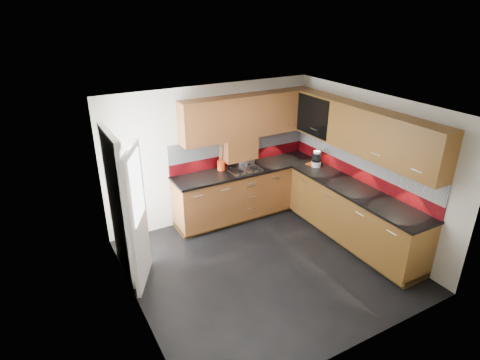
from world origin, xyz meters
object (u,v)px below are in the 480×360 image
gas_hob (244,169)px  toaster (247,160)px  utensil_pot (221,164)px  food_processor (316,159)px

gas_hob → toaster: 0.25m
gas_hob → toaster: (0.17, 0.18, 0.08)m
toaster → utensil_pot: bearing=-179.7°
toaster → gas_hob: bearing=-133.9°
utensil_pot → toaster: bearing=0.3°
toaster → food_processor: size_ratio=1.04×
gas_hob → utensil_pot: (-0.35, 0.17, 0.09)m
food_processor → toaster: bearing=146.6°
gas_hob → utensil_pot: utensil_pot is taller
utensil_pot → gas_hob: bearing=-26.1°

